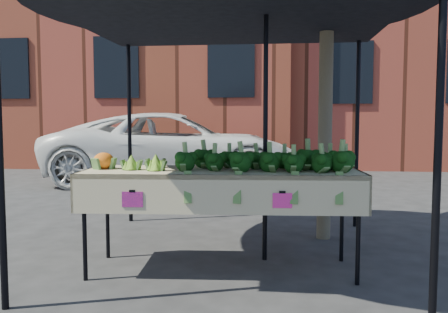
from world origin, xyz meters
TOP-DOWN VIEW (x-y plane):
  - ground at (0.00, 0.00)m, footprint 90.00×90.00m
  - table at (0.16, 0.13)m, footprint 2.45×0.95m
  - canopy at (0.18, 0.56)m, footprint 3.16×3.16m
  - broccoli_heap at (0.55, 0.15)m, footprint 1.58×0.55m
  - romanesco_cluster at (-0.51, 0.11)m, footprint 0.41×0.45m
  - cauliflower_pair at (-0.89, 0.08)m, footprint 0.18×0.18m
  - vehicle at (-1.50, 5.84)m, footprint 1.73×2.60m
  - street_tree at (1.18, 1.37)m, footprint 2.26×2.26m
  - building_left at (-5.00, 12.00)m, footprint 12.00×8.00m

SIDE VIEW (x-z plane):
  - ground at x=0.00m, z-range 0.00..0.00m
  - table at x=0.16m, z-range 0.00..0.90m
  - cauliflower_pair at x=-0.89m, z-range 0.90..1.06m
  - romanesco_cluster at x=-0.51m, z-range 0.90..1.08m
  - broccoli_heap at x=0.55m, z-range 0.90..1.13m
  - canopy at x=0.18m, z-range 0.00..2.74m
  - street_tree at x=1.18m, z-range 0.00..4.45m
  - vehicle at x=-1.50m, z-range 0.00..5.34m
  - building_left at x=-5.00m, z-range 0.00..9.00m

